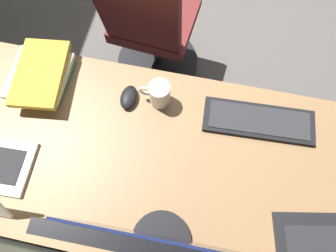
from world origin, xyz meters
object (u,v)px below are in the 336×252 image
object	(u,v)px
drawer_pedestal	(130,176)
book_stack_near	(40,75)
monitor_primary	(159,244)
mouse_main	(129,97)
coffee_mug	(159,94)
office_chair	(151,30)
keyboard_main	(259,121)

from	to	relation	value
drawer_pedestal	book_stack_near	bearing A→B (deg)	-34.15
monitor_primary	mouse_main	xyz separation A→B (m)	(0.23, -0.48, -0.23)
book_stack_near	coffee_mug	world-z (taller)	coffee_mug
book_stack_near	coffee_mug	bearing A→B (deg)	-179.42
coffee_mug	drawer_pedestal	bearing A→B (deg)	67.48
mouse_main	book_stack_near	world-z (taller)	book_stack_near
monitor_primary	office_chair	size ratio (longest dim) A/B	0.51
coffee_mug	mouse_main	bearing A→B (deg)	9.40
coffee_mug	office_chair	size ratio (longest dim) A/B	0.13
mouse_main	keyboard_main	bearing A→B (deg)	-179.35
drawer_pedestal	monitor_primary	size ratio (longest dim) A/B	1.42
drawer_pedestal	keyboard_main	bearing A→B (deg)	-153.93
keyboard_main	book_stack_near	distance (m)	0.87
monitor_primary	office_chair	distance (m)	1.21
keyboard_main	coffee_mug	bearing A→B (deg)	-2.00
book_stack_near	office_chair	size ratio (longest dim) A/B	0.33
keyboard_main	coffee_mug	distance (m)	0.39
drawer_pedestal	keyboard_main	distance (m)	0.68
keyboard_main	book_stack_near	world-z (taller)	book_stack_near
monitor_primary	keyboard_main	xyz separation A→B (m)	(-0.28, -0.49, -0.24)
drawer_pedestal	office_chair	world-z (taller)	office_chair
mouse_main	coffee_mug	bearing A→B (deg)	-170.60
office_chair	book_stack_near	bearing A→B (deg)	61.03
book_stack_near	coffee_mug	xyz separation A→B (m)	(-0.48, -0.00, 0.02)
mouse_main	office_chair	distance (m)	0.64
keyboard_main	mouse_main	size ratio (longest dim) A/B	4.10
keyboard_main	office_chair	distance (m)	0.84
keyboard_main	mouse_main	world-z (taller)	mouse_main
book_stack_near	keyboard_main	bearing A→B (deg)	179.42
keyboard_main	drawer_pedestal	bearing A→B (deg)	26.07
monitor_primary	coffee_mug	world-z (taller)	monitor_primary
drawer_pedestal	book_stack_near	xyz separation A→B (m)	(0.37, -0.25, 0.42)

